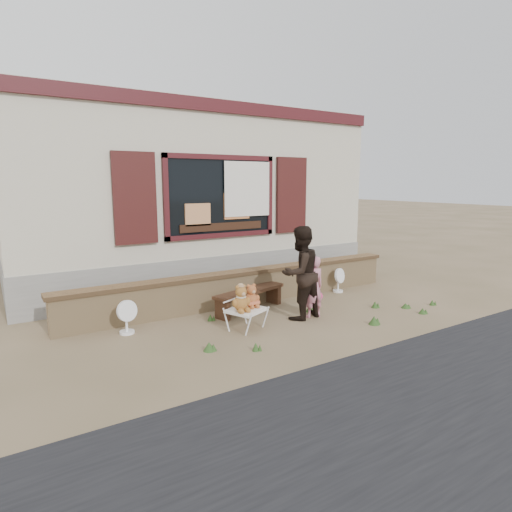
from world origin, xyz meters
TOP-DOWN VIEW (x-y plane):
  - ground at (0.00, 0.00)m, footprint 80.00×80.00m
  - shopfront at (0.00, 4.49)m, footprint 8.04×5.13m
  - brick_wall at (0.00, 1.00)m, footprint 7.10×0.36m
  - bench at (-0.18, 0.52)m, footprint 1.61×0.75m
  - folding_chair at (-0.76, -0.31)m, footprint 0.70×0.67m
  - teddy_bear_left at (-0.89, -0.36)m, footprint 0.40×0.37m
  - teddy_bear_right at (-0.63, -0.25)m, footprint 0.36×0.34m
  - child at (0.57, -0.38)m, footprint 0.42×0.29m
  - adult at (0.33, -0.31)m, footprint 0.87×0.72m
  - fan_left at (-2.44, 0.52)m, footprint 0.35×0.23m
  - fan_right at (2.15, 0.69)m, footprint 0.34×0.22m
  - grass_tufts at (0.79, -0.79)m, footprint 4.78×1.80m

SIDE VIEW (x-z plane):
  - ground at x=0.00m, z-range 0.00..0.00m
  - grass_tufts at x=0.79m, z-range -0.01..0.14m
  - fan_right at x=2.15m, z-range 0.00..0.53m
  - fan_left at x=-2.44m, z-range 0.00..0.55m
  - bench at x=-0.18m, z-range 0.09..0.50m
  - folding_chair at x=-0.76m, z-range 0.14..0.48m
  - brick_wall at x=0.00m, z-range 0.01..0.67m
  - teddy_bear_right at x=-0.63m, z-range 0.34..0.73m
  - child at x=0.57m, z-range 0.00..1.09m
  - teddy_bear_left at x=-0.89m, z-range 0.34..0.77m
  - adult at x=0.33m, z-range 0.00..1.62m
  - shopfront at x=0.00m, z-range 0.00..4.00m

